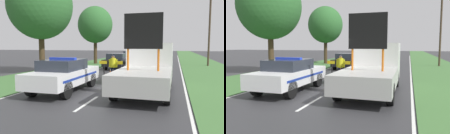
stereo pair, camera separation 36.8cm
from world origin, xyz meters
TOP-DOWN VIEW (x-y plane):
  - ground_plane at (0.00, 0.00)m, footprint 160.00×160.00m
  - lane_markings at (0.00, 12.21)m, footprint 7.57×54.51m
  - grass_verge_left at (-6.24, 20.00)m, footprint 4.81×120.00m
  - grass_verge_right at (6.24, 20.00)m, footprint 4.81×120.00m
  - police_car at (-1.92, -0.62)m, footprint 1.89×4.67m
  - work_truck at (1.92, 0.80)m, footprint 2.30×6.09m
  - road_barrier at (-0.25, 4.59)m, footprint 3.40×0.08m
  - police_officer at (-0.64, 3.51)m, footprint 0.57×0.36m
  - pedestrian_civilian at (0.89, 4.02)m, footprint 0.61×0.39m
  - traffic_cone_near_police at (-1.30, 5.45)m, footprint 0.50×0.50m
  - traffic_cone_centre_front at (-2.79, 4.91)m, footprint 0.35×0.35m
  - queued_car_sedan_black at (-2.09, 10.02)m, footprint 1.78×4.14m
  - queued_car_hatch_blue at (-1.81, 15.90)m, footprint 1.86×4.17m
  - roadside_tree_near_left at (-6.03, 14.70)m, footprint 4.12×4.12m
  - roadside_tree_near_right at (-6.74, 4.75)m, footprint 4.87×4.87m
  - utility_pole at (6.64, 15.35)m, footprint 1.20×0.20m

SIDE VIEW (x-z plane):
  - ground_plane at x=0.00m, z-range 0.00..0.00m
  - lane_markings at x=0.00m, z-range 0.00..0.01m
  - grass_verge_left at x=-6.24m, z-range 0.00..0.03m
  - grass_verge_right at x=6.24m, z-range 0.00..0.03m
  - traffic_cone_centre_front at x=-2.79m, z-range 0.00..0.48m
  - traffic_cone_near_police at x=-1.30m, z-range 0.00..0.69m
  - queued_car_sedan_black at x=-2.09m, z-range 0.03..1.49m
  - queued_car_hatch_blue at x=-1.81m, z-range 0.02..1.57m
  - police_car at x=-1.92m, z-range 0.00..1.65m
  - road_barrier at x=-0.25m, z-range 0.38..1.51m
  - police_officer at x=-0.64m, z-range 0.15..1.75m
  - pedestrian_civilian at x=0.89m, z-range 0.15..1.85m
  - work_truck at x=1.92m, z-range -0.62..2.91m
  - utility_pole at x=6.64m, z-range 0.12..8.32m
  - roadside_tree_near_left at x=-6.03m, z-range 1.23..8.05m
  - roadside_tree_near_right at x=-6.74m, z-range 1.32..9.11m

